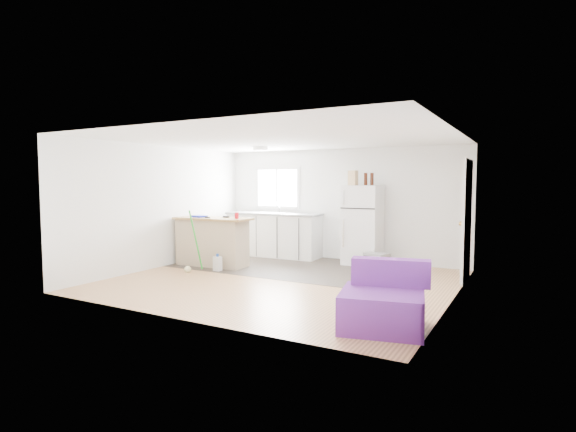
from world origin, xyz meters
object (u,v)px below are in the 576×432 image
object	(u,v)px
refrigerator	(363,225)
red_cup	(237,216)
cooler	(377,262)
bottle_left	(366,179)
purple_seat	(383,304)
cardboard_box	(353,178)
cleaner_jug	(218,263)
blue_tray	(199,216)
kitchen_cabinets	(274,234)
bottle_right	(372,179)
peninsula	(212,241)
mop	(190,260)

from	to	relation	value
refrigerator	red_cup	bearing A→B (deg)	-142.24
cooler	bottle_left	xyz separation A→B (m)	(-0.37, 0.39, 1.57)
purple_seat	red_cup	size ratio (longest dim) A/B	9.09
purple_seat	cardboard_box	distance (m)	4.38
cleaner_jug	blue_tray	size ratio (longest dim) A/B	1.09
kitchen_cabinets	bottle_right	xyz separation A→B (m)	(2.30, -0.04, 1.24)
kitchen_cabinets	blue_tray	distance (m)	1.90
refrigerator	blue_tray	world-z (taller)	refrigerator
peninsula	bottle_left	size ratio (longest dim) A/B	6.44
cooler	bottle_right	size ratio (longest dim) A/B	2.05
blue_tray	bottle_right	xyz separation A→B (m)	(3.09, 1.62, 0.75)
cardboard_box	peninsula	bearing A→B (deg)	-146.36
cooler	bottle_left	distance (m)	1.66
bottle_left	cooler	bearing A→B (deg)	-45.97
mop	bottle_left	xyz separation A→B (m)	(2.61, 2.25, 1.51)
cleaner_jug	mop	size ratio (longest dim) A/B	0.28
kitchen_cabinets	cleaner_jug	bearing A→B (deg)	-93.30
kitchen_cabinets	bottle_left	distance (m)	2.52
mop	purple_seat	bearing A→B (deg)	-8.27
refrigerator	cleaner_jug	size ratio (longest dim) A/B	4.93
bottle_left	bottle_right	distance (m)	0.13
blue_tray	bottle_left	world-z (taller)	bottle_left
purple_seat	red_cup	world-z (taller)	red_cup
refrigerator	cardboard_box	xyz separation A→B (m)	(-0.21, -0.02, 0.96)
cardboard_box	bottle_right	world-z (taller)	cardboard_box
blue_tray	bottle_left	bearing A→B (deg)	27.44
blue_tray	bottle_right	world-z (taller)	bottle_right
cooler	blue_tray	bearing A→B (deg)	-139.96
refrigerator	purple_seat	distance (m)	4.09
red_cup	bottle_left	xyz separation A→B (m)	(2.09, 1.49, 0.71)
refrigerator	mop	size ratio (longest dim) A/B	1.38
red_cup	bottle_left	size ratio (longest dim) A/B	0.48
cleaner_jug	bottle_left	size ratio (longest dim) A/B	1.31
mop	bottle_left	size ratio (longest dim) A/B	4.70
purple_seat	mop	distance (m)	4.33
refrigerator	cooler	xyz separation A→B (m)	(0.46, -0.49, -0.64)
cooler	bottle_right	distance (m)	1.66
mop	blue_tray	size ratio (longest dim) A/B	3.92
cooler	cleaner_jug	xyz separation A→B (m)	(-2.63, -1.51, -0.03)
peninsula	mop	distance (m)	0.79
purple_seat	mop	xyz separation A→B (m)	(-4.10, 1.39, -0.05)
peninsula	refrigerator	bearing A→B (deg)	29.16
cleaner_jug	bottle_right	size ratio (longest dim) A/B	1.31
refrigerator	cooler	size ratio (longest dim) A/B	3.15
mop	red_cup	bearing A→B (deg)	65.85
cooler	blue_tray	world-z (taller)	blue_tray
refrigerator	cardboard_box	world-z (taller)	cardboard_box
cooler	purple_seat	bearing A→B (deg)	-50.08
refrigerator	cooler	bearing A→B (deg)	-47.34
red_cup	bottle_right	xyz separation A→B (m)	(2.20, 1.56, 0.71)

